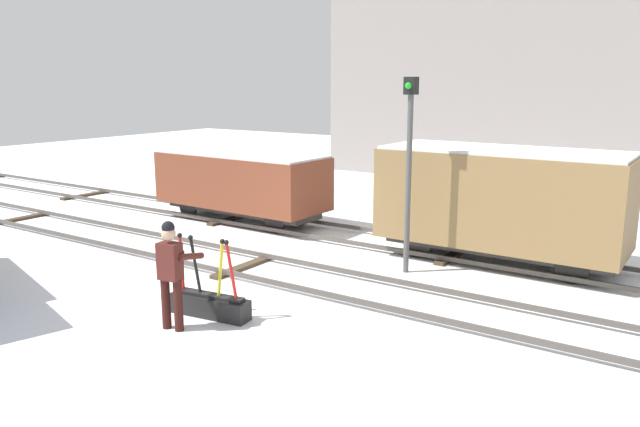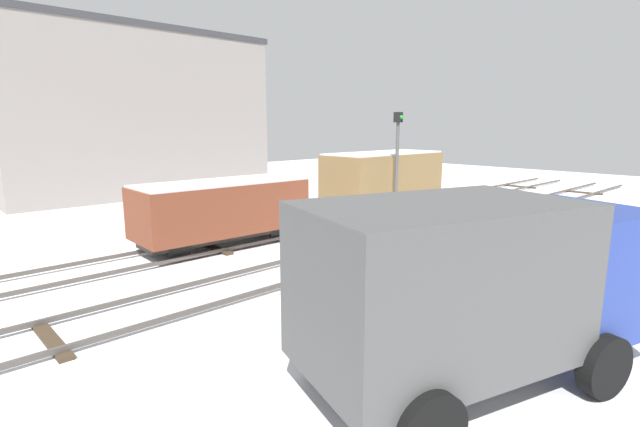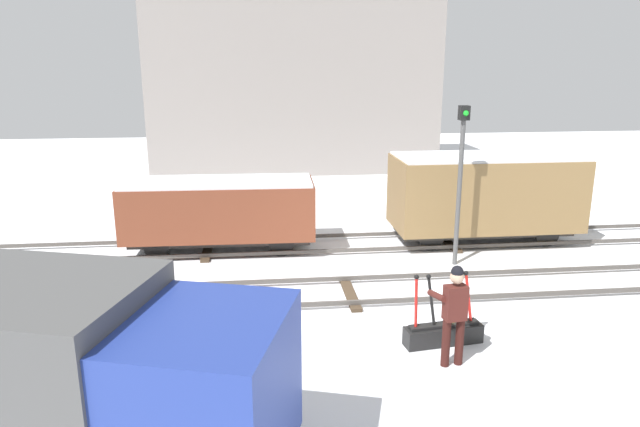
{
  "view_description": "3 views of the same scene",
  "coord_description": "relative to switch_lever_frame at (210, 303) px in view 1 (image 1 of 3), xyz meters",
  "views": [
    {
      "loc": [
        8.79,
        -10.06,
        4.08
      ],
      "look_at": [
        0.07,
        2.94,
        0.74
      ],
      "focal_mm": 34.89,
      "sensor_mm": 36.0,
      "label": 1
    },
    {
      "loc": [
        -10.57,
        -8.74,
        3.71
      ],
      "look_at": [
        -0.4,
        2.1,
        0.9
      ],
      "focal_mm": 26.27,
      "sensor_mm": 36.0,
      "label": 2
    },
    {
      "loc": [
        -2.04,
        -12.12,
        5.2
      ],
      "look_at": [
        -0.46,
        2.11,
        1.41
      ],
      "focal_mm": 32.08,
      "sensor_mm": 36.0,
      "label": 3
    }
  ],
  "objects": [
    {
      "name": "ground_plane",
      "position": [
        -1.38,
        2.52,
        -0.25
      ],
      "size": [
        60.0,
        60.0,
        0.0
      ],
      "primitive_type": "plane",
      "color": "white"
    },
    {
      "name": "track_main_line",
      "position": [
        -1.38,
        2.52,
        -0.14
      ],
      "size": [
        44.0,
        1.94,
        0.18
      ],
      "color": "#4C4742",
      "rests_on": "ground_plane"
    },
    {
      "name": "track_siding_near",
      "position": [
        -1.38,
        6.08,
        -0.14
      ],
      "size": [
        44.0,
        1.94,
        0.18
      ],
      "color": "#4C4742",
      "rests_on": "ground_plane"
    },
    {
      "name": "switch_lever_frame",
      "position": [
        0.0,
        0.0,
        0.0
      ],
      "size": [
        1.55,
        0.56,
        1.45
      ],
      "rotation": [
        0.0,
        0.0,
        0.13
      ],
      "color": "black",
      "rests_on": "ground_plane"
    },
    {
      "name": "rail_worker",
      "position": [
        -0.1,
        -0.75,
        0.81
      ],
      "size": [
        0.6,
        0.76,
        1.86
      ],
      "rotation": [
        0.0,
        0.0,
        0.13
      ],
      "color": "#351511",
      "rests_on": "ground_plane"
    },
    {
      "name": "signal_post",
      "position": [
        1.73,
        4.28,
        2.28
      ],
      "size": [
        0.24,
        0.32,
        4.17
      ],
      "color": "#4C4C4C",
      "rests_on": "ground_plane"
    },
    {
      "name": "apartment_building",
      "position": [
        -1.54,
        19.62,
        4.08
      ],
      "size": [
        13.94,
        5.62,
        8.66
      ],
      "color": "gray",
      "rests_on": "ground_plane"
    },
    {
      "name": "freight_car_far_end",
      "position": [
        -4.51,
        6.08,
        0.95
      ],
      "size": [
        5.28,
        2.12,
        2.04
      ],
      "rotation": [
        0.0,
        0.0,
        -0.03
      ],
      "color": "#2D2B28",
      "rests_on": "ground_plane"
    },
    {
      "name": "freight_car_back_track",
      "position": [
        3.17,
        6.08,
        1.24
      ],
      "size": [
        5.35,
        2.21,
        2.62
      ],
      "rotation": [
        0.0,
        0.0,
        -0.0
      ],
      "color": "#2D2B28",
      "rests_on": "ground_plane"
    }
  ]
}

